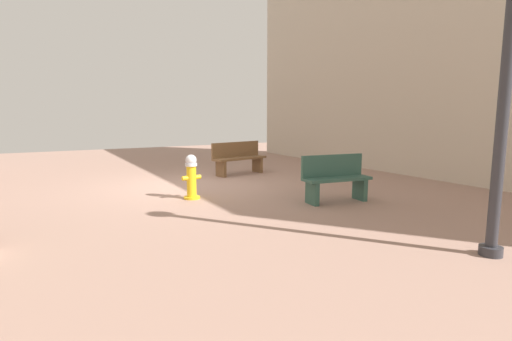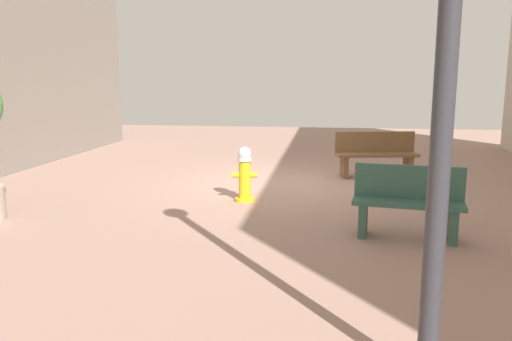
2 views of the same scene
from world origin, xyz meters
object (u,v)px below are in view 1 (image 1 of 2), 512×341
(fire_hydrant, at_px, (191,177))
(bench_far, at_px, (335,178))
(street_lamp, at_px, (510,38))
(bench_near, at_px, (238,157))

(fire_hydrant, bearing_deg, bench_far, 145.35)
(fire_hydrant, distance_m, street_lamp, 5.90)
(fire_hydrant, height_order, street_lamp, street_lamp)
(bench_near, relative_size, street_lamp, 0.41)
(bench_near, bearing_deg, fire_hydrant, 46.50)
(bench_near, bearing_deg, bench_far, 90.69)
(bench_near, distance_m, bench_far, 4.23)
(fire_hydrant, relative_size, bench_near, 0.53)
(fire_hydrant, xyz_separation_m, bench_far, (-2.45, 1.70, 0.01))
(bench_near, xyz_separation_m, street_lamp, (0.29, 7.59, 2.16))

